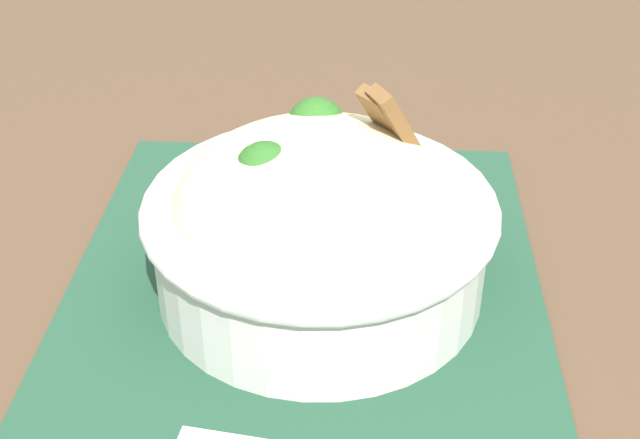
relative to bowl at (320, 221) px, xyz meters
The scene contains 3 objects.
table 0.13m from the bowl, 48.63° to the right, with size 1.26×0.82×0.77m.
placemat 0.06m from the bowl, 11.77° to the right, with size 0.43×0.29×0.00m, color #1E422D.
bowl is the anchor object (origin of this frame).
Camera 1 is at (0.38, 0.08, 1.11)m, focal length 48.14 mm.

